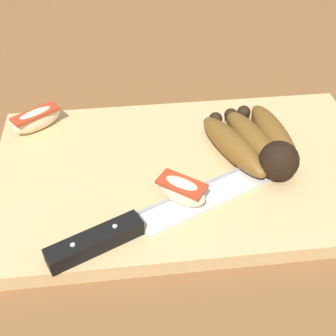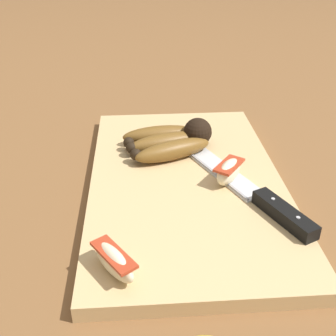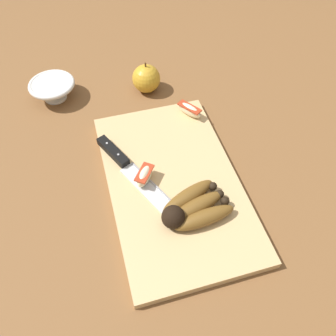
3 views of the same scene
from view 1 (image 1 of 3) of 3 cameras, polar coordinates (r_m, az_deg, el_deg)
ground_plane at (r=0.54m, az=0.98°, el=-2.22°), size 6.00×6.00×0.00m
cutting_board at (r=0.54m, az=2.59°, el=-0.54°), size 0.47×0.28×0.02m
banana_bunch at (r=0.55m, az=11.53°, el=3.21°), size 0.12×0.15×0.05m
chefs_knife at (r=0.46m, az=-3.92°, el=-7.22°), size 0.27×0.14×0.02m
apple_wedge_near at (r=0.48m, az=1.45°, el=-2.98°), size 0.06×0.05×0.03m
apple_wedge_middle at (r=0.61m, az=-16.70°, el=6.08°), size 0.07×0.06×0.03m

